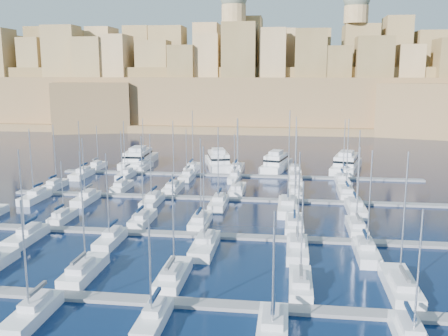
# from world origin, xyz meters

# --- Properties ---
(ground) EXTENTS (600.00, 600.00, 0.00)m
(ground) POSITION_xyz_m (0.00, 0.00, 0.00)
(ground) COLOR black
(ground) RESTS_ON ground
(pontoon_near) EXTENTS (84.00, 2.00, 0.40)m
(pontoon_near) POSITION_xyz_m (0.00, -34.00, 0.20)
(pontoon_near) COLOR slate
(pontoon_near) RESTS_ON ground
(pontoon_mid_near) EXTENTS (84.00, 2.00, 0.40)m
(pontoon_mid_near) POSITION_xyz_m (0.00, -12.00, 0.20)
(pontoon_mid_near) COLOR slate
(pontoon_mid_near) RESTS_ON ground
(pontoon_mid_far) EXTENTS (84.00, 2.00, 0.40)m
(pontoon_mid_far) POSITION_xyz_m (0.00, 10.00, 0.20)
(pontoon_mid_far) COLOR slate
(pontoon_mid_far) RESTS_ON ground
(pontoon_far) EXTENTS (84.00, 2.00, 0.40)m
(pontoon_far) POSITION_xyz_m (0.00, 32.00, 0.20)
(pontoon_far) COLOR slate
(pontoon_far) RESTS_ON ground
(sailboat_2) EXTENTS (2.80, 9.32, 15.25)m
(sailboat_2) POSITION_xyz_m (-11.73, -28.45, 0.76)
(sailboat_2) COLOR white
(sailboat_2) RESTS_ON ground
(sailboat_3) EXTENTS (2.78, 9.26, 12.89)m
(sailboat_3) POSITION_xyz_m (-0.92, -28.49, 0.74)
(sailboat_3) COLOR white
(sailboat_3) RESTS_ON ground
(sailboat_4) EXTENTS (2.52, 8.40, 12.59)m
(sailboat_4) POSITION_xyz_m (13.61, -28.91, 0.73)
(sailboat_4) COLOR white
(sailboat_4) RESTS_ON ground
(sailboat_5) EXTENTS (3.10, 10.32, 15.91)m
(sailboat_5) POSITION_xyz_m (24.50, -27.96, 0.77)
(sailboat_5) COLOR white
(sailboat_5) RESTS_ON ground
(sailboat_8) EXTENTS (2.59, 8.64, 12.55)m
(sailboat_8) POSITION_xyz_m (-12.41, -39.21, 0.73)
(sailboat_8) COLOR white
(sailboat_8) RESTS_ON ground
(sailboat_9) EXTENTS (2.28, 7.61, 11.17)m
(sailboat_9) POSITION_xyz_m (-0.46, -38.70, 0.71)
(sailboat_9) COLOR white
(sailboat_9) RESTS_ON ground
(sailboat_10) EXTENTS (2.79, 9.29, 12.48)m
(sailboat_10) POSITION_xyz_m (10.91, -39.53, 0.73)
(sailboat_10) COLOR white
(sailboat_10) RESTS_ON ground
(sailboat_13) EXTENTS (2.21, 7.35, 10.18)m
(sailboat_13) POSITION_xyz_m (-24.28, -7.42, 0.70)
(sailboat_13) COLOR white
(sailboat_13) RESTS_ON ground
(sailboat_14) EXTENTS (2.55, 8.51, 14.35)m
(sailboat_14) POSITION_xyz_m (-11.07, -6.85, 0.74)
(sailboat_14) COLOR white
(sailboat_14) RESTS_ON ground
(sailboat_15) EXTENTS (2.64, 8.79, 14.15)m
(sailboat_15) POSITION_xyz_m (-1.66, -6.71, 0.74)
(sailboat_15) COLOR white
(sailboat_15) RESTS_ON ground
(sailboat_16) EXTENTS (2.79, 9.28, 15.49)m
(sailboat_16) POSITION_xyz_m (13.04, -6.47, 0.76)
(sailboat_16) COLOR white
(sailboat_16) RESTS_ON ground
(sailboat_17) EXTENTS (2.58, 8.59, 13.24)m
(sailboat_17) POSITION_xyz_m (22.40, -6.82, 0.73)
(sailboat_17) COLOR white
(sailboat_17) RESTS_ON ground
(sailboat_19) EXTENTS (2.69, 8.95, 13.69)m
(sailboat_19) POSITION_xyz_m (-25.00, -17.36, 0.74)
(sailboat_19) COLOR white
(sailboat_19) RESTS_ON ground
(sailboat_20) EXTENTS (2.44, 8.13, 13.36)m
(sailboat_20) POSITION_xyz_m (-12.65, -16.96, 0.73)
(sailboat_20) COLOR white
(sailboat_20) RESTS_ON ground
(sailboat_21) EXTENTS (2.94, 9.80, 14.69)m
(sailboat_21) POSITION_xyz_m (0.95, -17.78, 0.76)
(sailboat_21) COLOR white
(sailboat_21) RESTS_ON ground
(sailboat_22) EXTENTS (2.79, 9.31, 14.20)m
(sailboat_22) POSITION_xyz_m (13.37, -17.54, 0.75)
(sailboat_22) COLOR white
(sailboat_22) RESTS_ON ground
(sailboat_23) EXTENTS (2.70, 9.01, 14.54)m
(sailboat_23) POSITION_xyz_m (22.32, -17.39, 0.75)
(sailboat_23) COLOR white
(sailboat_23) RESTS_ON ground
(sailboat_24) EXTENTS (2.33, 7.78, 13.54)m
(sailboat_24) POSITION_xyz_m (-36.35, 14.79, 0.73)
(sailboat_24) COLOR white
(sailboat_24) RESTS_ON ground
(sailboat_25) EXTENTS (2.49, 8.29, 12.48)m
(sailboat_25) POSITION_xyz_m (-22.06, 15.04, 0.72)
(sailboat_25) COLOR white
(sailboat_25) RESTS_ON ground
(sailboat_26) EXTENTS (2.76, 9.21, 14.63)m
(sailboat_26) POSITION_xyz_m (-11.30, 15.49, 0.75)
(sailboat_26) COLOR white
(sailboat_26) RESTS_ON ground
(sailboat_27) EXTENTS (2.75, 9.15, 15.05)m
(sailboat_27) POSITION_xyz_m (1.83, 15.46, 0.75)
(sailboat_27) COLOR white
(sailboat_27) RESTS_ON ground
(sailboat_28) EXTENTS (2.43, 8.09, 13.01)m
(sailboat_28) POSITION_xyz_m (13.36, 14.94, 0.73)
(sailboat_28) COLOR white
(sailboat_28) RESTS_ON ground
(sailboat_29) EXTENTS (2.93, 9.78, 15.40)m
(sailboat_29) POSITION_xyz_m (23.19, 15.77, 0.76)
(sailboat_29) COLOR white
(sailboat_29) RESTS_ON ground
(sailboat_30) EXTENTS (2.67, 8.92, 14.03)m
(sailboat_30) POSITION_xyz_m (-35.47, 4.65, 0.74)
(sailboat_30) COLOR white
(sailboat_30) RESTS_ON ground
(sailboat_31) EXTENTS (2.59, 8.62, 12.40)m
(sailboat_31) POSITION_xyz_m (-25.41, 4.80, 0.73)
(sailboat_31) COLOR white
(sailboat_31) RESTS_ON ground
(sailboat_32) EXTENTS (2.61, 8.69, 13.41)m
(sailboat_32) POSITION_xyz_m (-12.71, 4.76, 0.74)
(sailboat_32) COLOR white
(sailboat_32) RESTS_ON ground
(sailboat_33) EXTENTS (2.70, 8.98, 14.80)m
(sailboat_33) POSITION_xyz_m (-0.38, 4.62, 0.75)
(sailboat_33) COLOR white
(sailboat_33) RESTS_ON ground
(sailboat_34) EXTENTS (3.32, 11.07, 17.89)m
(sailboat_34) POSITION_xyz_m (11.95, 3.59, 0.79)
(sailboat_34) COLOR white
(sailboat_34) RESTS_ON ground
(sailboat_35) EXTENTS (2.96, 9.87, 14.70)m
(sailboat_35) POSITION_xyz_m (23.62, 4.19, 0.76)
(sailboat_35) COLOR white
(sailboat_35) RESTS_ON ground
(sailboat_36) EXTENTS (2.32, 7.74, 11.16)m
(sailboat_36) POSITION_xyz_m (-35.92, 36.77, 0.71)
(sailboat_36) COLOR white
(sailboat_36) RESTS_ON ground
(sailboat_37) EXTENTS (2.77, 9.22, 12.99)m
(sailboat_37) POSITION_xyz_m (-24.22, 37.50, 0.74)
(sailboat_37) COLOR white
(sailboat_37) RESTS_ON ground
(sailboat_38) EXTENTS (2.72, 9.05, 15.04)m
(sailboat_38) POSITION_xyz_m (-11.64, 37.41, 0.75)
(sailboat_38) COLOR white
(sailboat_38) RESTS_ON ground
(sailboat_39) EXTENTS (3.05, 10.15, 13.35)m
(sailboat_39) POSITION_xyz_m (-0.72, 37.95, 0.75)
(sailboat_39) COLOR white
(sailboat_39) RESTS_ON ground
(sailboat_40) EXTENTS (2.88, 9.60, 13.84)m
(sailboat_40) POSITION_xyz_m (13.42, 37.68, 0.75)
(sailboat_40) COLOR white
(sailboat_40) RESTS_ON ground
(sailboat_41) EXTENTS (2.45, 8.16, 13.45)m
(sailboat_41) POSITION_xyz_m (24.74, 36.97, 0.73)
(sailboat_41) COLOR white
(sailboat_41) RESTS_ON ground
(sailboat_42) EXTENTS (2.79, 9.29, 13.33)m
(sailboat_42) POSITION_xyz_m (-35.52, 26.47, 0.74)
(sailboat_42) COLOR white
(sailboat_42) RESTS_ON ground
(sailboat_43) EXTENTS (2.52, 8.41, 13.47)m
(sailboat_43) POSITION_xyz_m (-25.14, 26.91, 0.73)
(sailboat_43) COLOR white
(sailboat_43) RESTS_ON ground
(sailboat_44) EXTENTS (2.51, 8.36, 11.83)m
(sailboat_44) POSITION_xyz_m (-10.81, 26.93, 0.72)
(sailboat_44) COLOR white
(sailboat_44) RESTS_ON ground
(sailboat_45) EXTENTS (2.38, 7.95, 10.94)m
(sailboat_45) POSITION_xyz_m (-0.03, 27.13, 0.71)
(sailboat_45) COLOR white
(sailboat_45) RESTS_ON ground
(sailboat_46) EXTENTS (3.01, 10.03, 14.20)m
(sailboat_46) POSITION_xyz_m (13.37, 26.11, 0.75)
(sailboat_46) COLOR white
(sailboat_46) RESTS_ON ground
(sailboat_47) EXTENTS (2.69, 8.97, 13.34)m
(sailboat_47) POSITION_xyz_m (23.54, 26.63, 0.74)
(sailboat_47) COLOR white
(sailboat_47) RESTS_ON ground
(motor_yacht_a) EXTENTS (6.49, 19.57, 5.25)m
(motor_yacht_a) POSITION_xyz_m (-27.00, 42.81, 1.73)
(motor_yacht_a) COLOR white
(motor_yacht_a) RESTS_ON ground
(motor_yacht_b) EXTENTS (9.54, 18.40, 5.25)m
(motor_yacht_b) POSITION_xyz_m (-5.89, 41.98, 1.73)
(motor_yacht_b) COLOR white
(motor_yacht_b) RESTS_ON ground
(motor_yacht_c) EXTENTS (7.97, 15.97, 5.25)m
(motor_yacht_c) POSITION_xyz_m (8.83, 40.87, 1.73)
(motor_yacht_c) COLOR white
(motor_yacht_c) RESTS_ON ground
(motor_yacht_d) EXTENTS (9.71, 19.18, 5.25)m
(motor_yacht_d) POSITION_xyz_m (25.99, 42.35, 1.73)
(motor_yacht_d) COLOR white
(motor_yacht_d) RESTS_ON ground
(fortified_city) EXTENTS (460.00, 108.95, 59.52)m
(fortified_city) POSITION_xyz_m (-0.19, 155.26, 14.74)
(fortified_city) COLOR brown
(fortified_city) RESTS_ON ground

